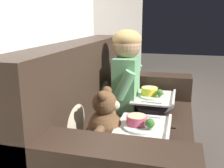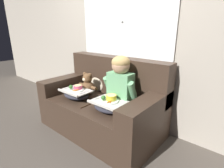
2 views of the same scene
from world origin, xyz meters
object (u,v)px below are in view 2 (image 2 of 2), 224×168
object	(u,v)px
couch	(104,105)
teddy_bear	(87,85)
throw_pillow_behind_teddy	(98,80)
lap_tray_teddy	(76,93)
child_figure	(120,79)
throw_pillow_behind_child	(130,88)
lap_tray_child	(109,105)

from	to	relation	value
couch	teddy_bear	distance (m)	0.38
throw_pillow_behind_teddy	couch	bearing A→B (deg)	-33.41
throw_pillow_behind_teddy	teddy_bear	bearing A→B (deg)	-89.99
teddy_bear	lap_tray_teddy	size ratio (longest dim) A/B	0.85
couch	lap_tray_teddy	distance (m)	0.41
throw_pillow_behind_teddy	child_figure	size ratio (longest dim) A/B	0.58
throw_pillow_behind_child	throw_pillow_behind_teddy	world-z (taller)	same
teddy_bear	lap_tray_child	bearing A→B (deg)	-19.56
throw_pillow_behind_child	child_figure	xyz separation A→B (m)	(0.00, -0.21, 0.17)
throw_pillow_behind_teddy	lap_tray_child	size ratio (longest dim) A/B	0.89
throw_pillow_behind_child	lap_tray_child	xyz separation A→B (m)	(-0.00, -0.43, -0.09)
throw_pillow_behind_child	child_figure	world-z (taller)	child_figure
throw_pillow_behind_child	lap_tray_teddy	world-z (taller)	throw_pillow_behind_child
couch	throw_pillow_behind_teddy	bearing A→B (deg)	146.59
throw_pillow_behind_teddy	lap_tray_teddy	size ratio (longest dim) A/B	0.88
throw_pillow_behind_child	lap_tray_teddy	size ratio (longest dim) A/B	0.88
lap_tray_child	throw_pillow_behind_teddy	bearing A→B (deg)	144.24
couch	teddy_bear	world-z (taller)	couch
teddy_bear	throw_pillow_behind_child	bearing A→B (deg)	20.05
throw_pillow_behind_child	lap_tray_teddy	xyz separation A→B (m)	(-0.59, -0.43, -0.10)
couch	lap_tray_teddy	size ratio (longest dim) A/B	4.02
throw_pillow_behind_teddy	teddy_bear	world-z (taller)	throw_pillow_behind_teddy
couch	lap_tray_teddy	world-z (taller)	couch
child_figure	lap_tray_teddy	xyz separation A→B (m)	(-0.59, -0.22, -0.27)
throw_pillow_behind_teddy	lap_tray_teddy	world-z (taller)	throw_pillow_behind_teddy
couch	throw_pillow_behind_teddy	size ratio (longest dim) A/B	4.57
teddy_bear	throw_pillow_behind_teddy	bearing A→B (deg)	90.01
couch	child_figure	distance (m)	0.52
couch	child_figure	xyz separation A→B (m)	(0.30, -0.02, 0.43)
throw_pillow_behind_child	child_figure	bearing A→B (deg)	-89.99
throw_pillow_behind_teddy	lap_tray_child	xyz separation A→B (m)	(0.59, -0.43, -0.09)
couch	teddy_bear	size ratio (longest dim) A/B	4.72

